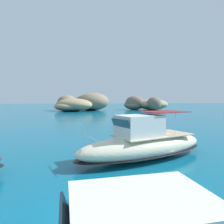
{
  "coord_description": "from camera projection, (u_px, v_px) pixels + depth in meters",
  "views": [
    {
      "loc": [
        -1.13,
        -6.04,
        3.94
      ],
      "look_at": [
        2.87,
        19.45,
        2.35
      ],
      "focal_mm": 32.48,
      "sensor_mm": 36.0,
      "label": 1
    }
  ],
  "objects": [
    {
      "name": "motorboat_cream",
      "position": [
        144.0,
        144.0,
        13.45
      ],
      "size": [
        10.35,
        6.27,
        3.11
      ],
      "color": "beige",
      "rests_on": "ground"
    },
    {
      "name": "islet_small",
      "position": [
        146.0,
        104.0,
        78.2
      ],
      "size": [
        20.62,
        16.43,
        5.35
      ],
      "color": "#756651",
      "rests_on": "ground"
    },
    {
      "name": "islet_large",
      "position": [
        82.0,
        103.0,
        72.18
      ],
      "size": [
        22.01,
        18.49,
        6.43
      ],
      "color": "#84755B",
      "rests_on": "ground"
    }
  ]
}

